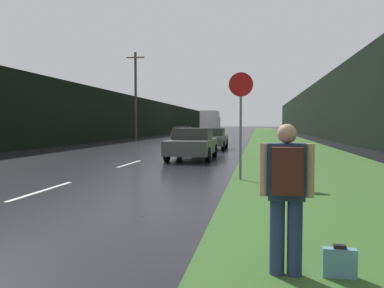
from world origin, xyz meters
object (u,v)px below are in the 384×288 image
(hitchhiker_with_backpack, at_px, (286,190))
(suitcase, at_px, (339,263))
(car_passing_far, at_px, (211,139))
(car_passing_near, at_px, (193,144))
(car_oncoming, at_px, (183,133))
(delivery_truck, at_px, (211,122))
(stop_sign, at_px, (241,114))

(hitchhiker_with_backpack, relative_size, suitcase, 4.46)
(suitcase, distance_m, car_passing_far, 22.67)
(hitchhiker_with_backpack, relative_size, car_passing_far, 0.38)
(car_passing_near, xyz_separation_m, car_oncoming, (-4.50, 22.06, -0.02))
(suitcase, xyz_separation_m, car_oncoming, (-8.40, 36.56, 0.54))
(hitchhiker_with_backpack, bearing_deg, car_oncoming, 104.77)
(suitcase, bearing_deg, car_passing_far, 102.60)
(car_passing_far, relative_size, delivery_truck, 0.49)
(suitcase, distance_m, car_oncoming, 37.51)
(car_passing_far, bearing_deg, delivery_truck, -83.45)
(car_oncoming, xyz_separation_m, delivery_truck, (-0.00, 24.94, 1.26))
(car_passing_far, height_order, car_oncoming, car_oncoming)
(car_passing_near, relative_size, car_oncoming, 1.06)
(hitchhiker_with_backpack, bearing_deg, stop_sign, 98.67)
(delivery_truck, bearing_deg, suitcase, -82.23)
(delivery_truck, bearing_deg, car_passing_far, -83.45)
(hitchhiker_with_backpack, height_order, car_oncoming, hitchhiker_with_backpack)
(hitchhiker_with_backpack, height_order, suitcase, hitchhiker_with_backpack)
(hitchhiker_with_backpack, relative_size, car_oncoming, 0.38)
(suitcase, relative_size, car_oncoming, 0.08)
(hitchhiker_with_backpack, bearing_deg, car_passing_near, 105.60)
(car_oncoming, bearing_deg, stop_sign, -76.36)
(car_passing_near, relative_size, car_passing_far, 1.06)
(stop_sign, xyz_separation_m, car_passing_near, (-2.54, 6.94, -1.22))
(delivery_truck, bearing_deg, stop_sign, -82.57)
(car_passing_far, xyz_separation_m, car_oncoming, (-4.50, 14.24, 0.01))
(hitchhiker_with_backpack, xyz_separation_m, delivery_truck, (-7.83, 61.55, 1.02))
(stop_sign, xyz_separation_m, hitchhiker_with_backpack, (0.80, -7.60, -1.00))
(stop_sign, xyz_separation_m, delivery_truck, (-7.04, 53.95, 0.02))
(car_passing_near, height_order, car_passing_far, car_passing_near)
(stop_sign, distance_m, car_passing_near, 7.49)
(suitcase, bearing_deg, car_passing_near, 107.74)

